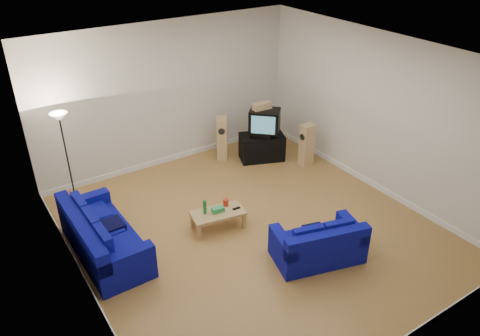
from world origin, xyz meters
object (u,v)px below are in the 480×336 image
sofa_loveseat (319,246)px  coffee_table (218,214)px  television (265,121)px  tv_stand (262,147)px  sofa_three_seat (102,240)px

sofa_loveseat → coffee_table: bearing=134.6°
television → tv_stand: bearing=165.3°
sofa_loveseat → television: (1.35, 3.41, 0.70)m
sofa_loveseat → sofa_three_seat: bearing=159.8°
tv_stand → television: (0.03, -0.04, 0.67)m
sofa_loveseat → coffee_table: 1.92m
sofa_three_seat → television: bearing=105.5°
coffee_table → television: 2.95m
tv_stand → television: television is taller
tv_stand → television: 0.67m
sofa_three_seat → television: size_ratio=2.60×
coffee_table → sofa_loveseat: bearing=-60.6°
sofa_three_seat → tv_stand: sofa_three_seat is taller
coffee_table → tv_stand: bearing=38.2°
coffee_table → tv_stand: (2.26, 1.78, 0.01)m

